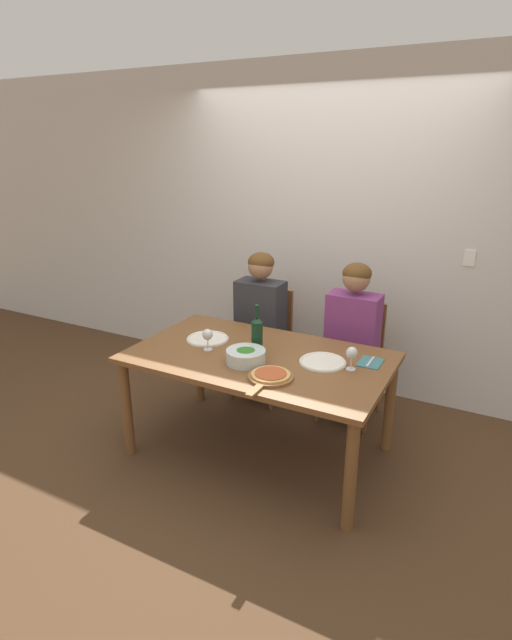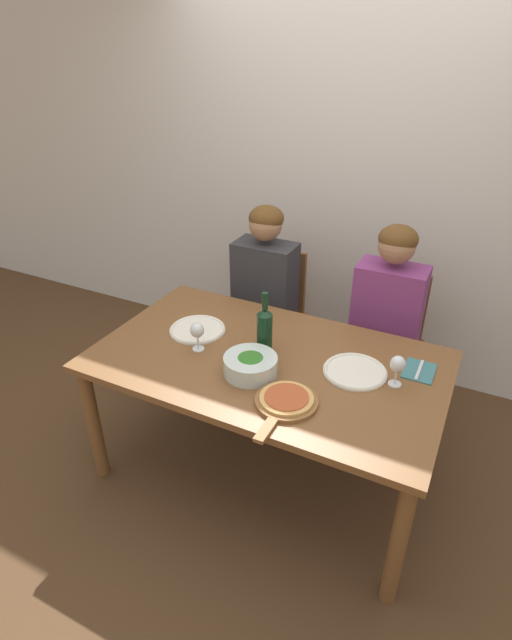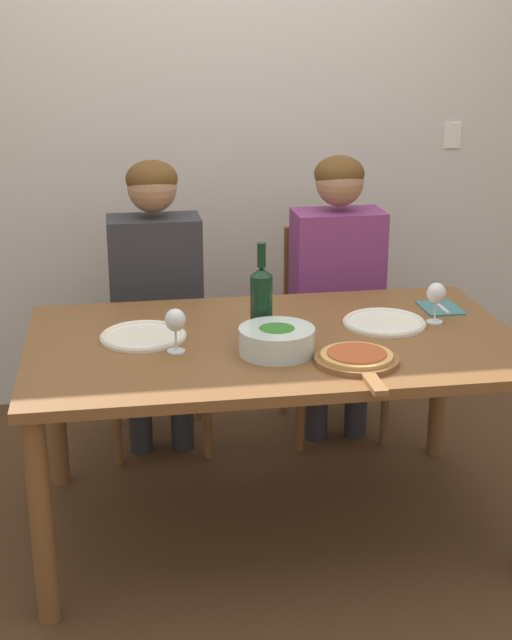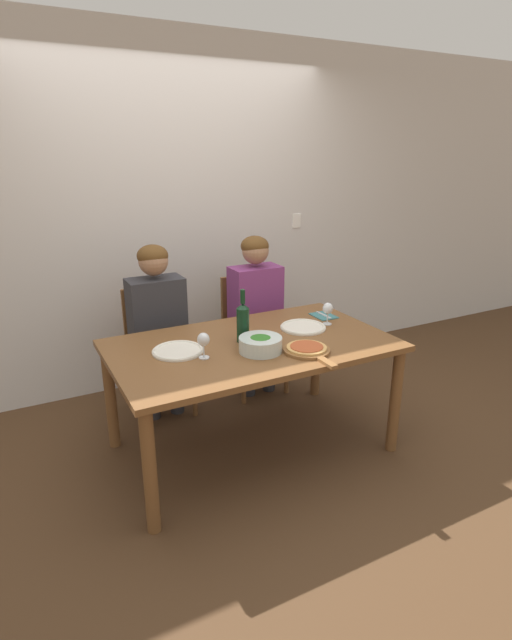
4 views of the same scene
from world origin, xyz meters
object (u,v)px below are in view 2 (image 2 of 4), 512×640
chair_right (386,339)px  wine_bottle (265,330)px  wine_glass_right (398,365)px  fork_on_napkin (419,371)px  person_woman (264,284)px  wine_glass_left (197,332)px  dinner_plate_left (198,329)px  chair_left (270,312)px  pizza_on_board (286,401)px  broccoli_bowl (250,365)px  dinner_plate_right (355,371)px  person_man (387,310)px

chair_right → wine_bottle: bearing=-119.8°
wine_glass_right → fork_on_napkin: size_ratio=0.84×
person_woman → wine_glass_left: size_ratio=8.25×
dinner_plate_left → fork_on_napkin: dinner_plate_left is taller
chair_left → fork_on_napkin: chair_left is taller
pizza_on_board → fork_on_napkin: size_ratio=2.30×
dinner_plate_left → wine_glass_left: wine_glass_left is taller
broccoli_bowl → wine_glass_left: bearing=169.2°
dinner_plate_right → wine_glass_right: (0.19, -0.01, 0.10)m
wine_glass_left → wine_glass_right: (0.95, 0.15, 0.00)m
broccoli_bowl → wine_glass_right: wine_glass_right is taller
chair_right → broccoli_bowl: bearing=-113.8°
chair_left → person_woman: 0.28m
pizza_on_board → wine_glass_left: 0.60m
person_man → person_woman: bearing=180.0°
chair_right → dinner_plate_right: size_ratio=3.04×
person_woman → person_man: bearing=0.0°
chair_left → wine_bottle: (0.33, -0.78, 0.36)m
person_woman → person_man: (0.78, 0.00, 0.00)m
person_woman → dinner_plate_right: (0.79, -0.64, -0.01)m
chair_left → wine_bottle: bearing=-67.1°
wine_bottle → dinner_plate_right: 0.47m
dinner_plate_left → wine_glass_left: bearing=-56.2°
chair_right → fork_on_napkin: 0.70m
person_man → pizza_on_board: 1.02m
chair_left → pizza_on_board: 1.28m
dinner_plate_left → wine_glass_right: bearing=-0.1°
chair_right → wine_glass_right: 0.85m
chair_left → fork_on_napkin: 1.24m
wine_bottle → chair_left: bearing=112.9°
person_man → broccoli_bowl: bearing=-116.4°
person_woman → person_man: same height
chair_left → pizza_on_board: bearing=-62.0°
wine_bottle → person_man: bearing=56.4°
wine_bottle → dinner_plate_left: (-0.41, 0.03, -0.12)m
person_man → broccoli_bowl: 0.96m
dinner_plate_right → fork_on_napkin: (0.27, 0.15, -0.01)m
broccoli_bowl → fork_on_napkin: 0.79m
dinner_plate_right → wine_glass_left: wine_glass_left is taller
wine_glass_left → dinner_plate_left: bearing=123.8°
wine_glass_left → wine_bottle: bearing=22.4°
wine_bottle → fork_on_napkin: bearing=13.8°
person_man → pizza_on_board: person_man is taller
person_woman → wine_bottle: bearing=-63.9°
chair_right → wine_bottle: (-0.45, -0.78, 0.36)m
chair_left → fork_on_napkin: (1.05, -0.60, 0.24)m
dinner_plate_right → fork_on_napkin: dinner_plate_right is taller
chair_left → dinner_plate_right: bearing=-43.7°
wine_glass_right → chair_left: bearing=142.1°
person_woman → fork_on_napkin: person_woman is taller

